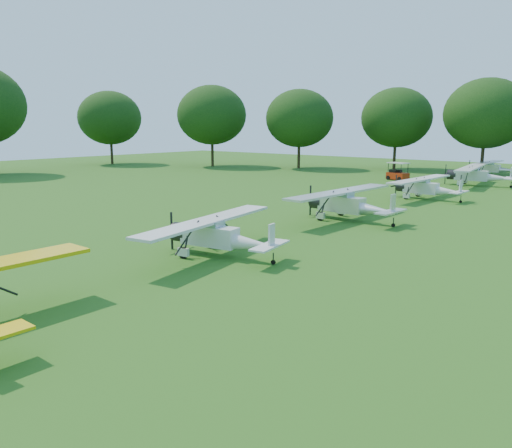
{
  "coord_description": "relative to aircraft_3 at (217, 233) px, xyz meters",
  "views": [
    {
      "loc": [
        17.56,
        -16.04,
        6.5
      ],
      "look_at": [
        1.12,
        3.95,
        1.4
      ],
      "focal_mm": 35.0,
      "sensor_mm": 36.0,
      "label": 1
    }
  ],
  "objects": [
    {
      "name": "ground",
      "position": [
        -0.48,
        -1.67,
        -1.18
      ],
      "size": [
        160.0,
        160.0,
        0.0
      ],
      "primitive_type": "plane",
      "color": "#1F5515",
      "rests_on": "ground"
    },
    {
      "name": "tree_belt",
      "position": [
        3.09,
        -1.51,
        6.85
      ],
      "size": [
        137.36,
        130.27,
        14.52
      ],
      "color": "#312413",
      "rests_on": "ground"
    },
    {
      "name": "aircraft_3",
      "position": [
        0.0,
        0.0,
        0.0
      ],
      "size": [
        6.5,
        10.29,
        2.02
      ],
      "rotation": [
        0.0,
        0.0,
        0.17
      ],
      "color": "silver",
      "rests_on": "ground"
    },
    {
      "name": "aircraft_4",
      "position": [
        0.25,
        12.84,
        0.11
      ],
      "size": [
        7.06,
        11.23,
        2.21
      ],
      "rotation": [
        0.0,
        0.0,
        -0.05
      ],
      "color": "silver",
      "rests_on": "ground"
    },
    {
      "name": "aircraft_5",
      "position": [
        0.58,
        26.42,
        -0.01
      ],
      "size": [
        6.42,
        10.22,
        2.01
      ],
      "rotation": [
        0.0,
        0.0,
        -0.05
      ],
      "color": "silver",
      "rests_on": "ground"
    },
    {
      "name": "aircraft_6",
      "position": [
        0.98,
        40.08,
        0.13
      ],
      "size": [
        7.18,
        11.39,
        2.24
      ],
      "rotation": [
        0.0,
        0.0,
        0.14
      ],
      "color": "silver",
      "rests_on": "ground"
    },
    {
      "name": "aircraft_7",
      "position": [
        -0.79,
        53.11,
        -0.03
      ],
      "size": [
        6.28,
        9.98,
        1.97
      ],
      "rotation": [
        0.0,
        0.0,
        -0.02
      ],
      "color": "silver",
      "rests_on": "ground"
    },
    {
      "name": "golf_cart",
      "position": [
        -8.23,
        40.25,
        -0.47
      ],
      "size": [
        2.8,
        2.13,
        2.13
      ],
      "rotation": [
        0.0,
        0.0,
        -0.28
      ],
      "color": "#A8260C",
      "rests_on": "ground"
    }
  ]
}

